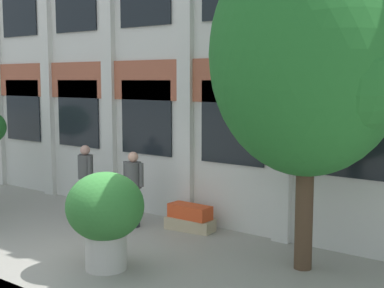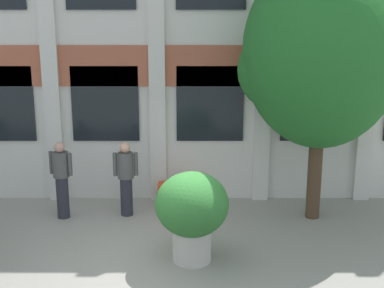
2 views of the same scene
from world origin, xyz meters
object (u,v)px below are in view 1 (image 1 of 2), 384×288
object	(u,v)px
potted_plant_glazed_jar	(105,212)
resident_by_doorway	(134,187)
potted_plant_square_trough	(190,218)
broadleaf_tree	(308,60)
resident_watching_tracks	(86,179)

from	to	relation	value
potted_plant_glazed_jar	resident_by_doorway	size ratio (longest dim) A/B	1.01
potted_plant_square_trough	resident_by_doorway	world-z (taller)	resident_by_doorway
resident_by_doorway	potted_plant_square_trough	bearing A→B (deg)	111.48
potted_plant_glazed_jar	resident_by_doorway	distance (m)	2.55
broadleaf_tree	resident_by_doorway	distance (m)	4.73
potted_plant_square_trough	resident_by_doorway	distance (m)	1.37
potted_plant_square_trough	resident_watching_tracks	world-z (taller)	resident_watching_tracks
broadleaf_tree	potted_plant_glazed_jar	xyz separation A→B (m)	(-2.57, -2.00, -2.46)
potted_plant_glazed_jar	resident_watching_tracks	bearing A→B (deg)	144.11
broadleaf_tree	potted_plant_square_trough	xyz separation A→B (m)	(-2.87, 0.64, -3.17)
broadleaf_tree	resident_watching_tracks	distance (m)	5.88
broadleaf_tree	resident_by_doorway	world-z (taller)	broadleaf_tree
broadleaf_tree	resident_by_doorway	bearing A→B (deg)	178.19
potted_plant_square_trough	resident_watching_tracks	xyz separation A→B (m)	(-2.44, -0.66, 0.64)
broadleaf_tree	resident_watching_tracks	xyz separation A→B (m)	(-5.31, -0.02, -2.53)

